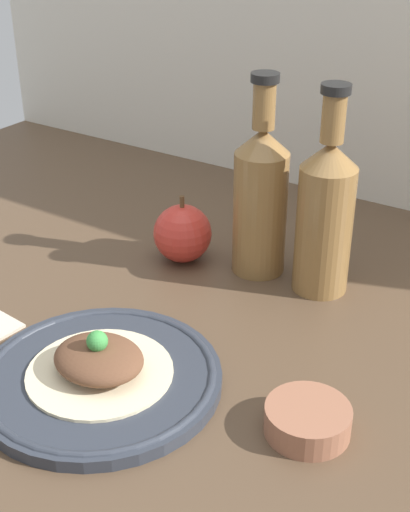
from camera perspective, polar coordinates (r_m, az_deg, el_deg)
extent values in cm
cube|color=brown|center=(90.47, 2.48, -8.51)|extent=(180.00, 110.00, 4.00)
cylinder|color=#2D333D|center=(84.18, -8.36, -9.70)|extent=(28.13, 28.13, 1.53)
torus|color=#2D333D|center=(83.85, -8.39, -9.41)|extent=(26.95, 26.95, 1.07)
cylinder|color=beige|center=(83.59, -8.41, -9.17)|extent=(16.91, 16.91, 0.40)
ellipsoid|color=brown|center=(82.46, -8.50, -8.13)|extent=(10.83, 9.21, 3.38)
sphere|color=green|center=(81.06, -8.62, -6.75)|extent=(2.45, 2.45, 2.45)
cylinder|color=olive|center=(102.70, 4.41, 3.43)|extent=(7.77, 7.77, 18.20)
cone|color=olive|center=(98.64, 4.64, 9.15)|extent=(7.77, 7.77, 3.49)
cylinder|color=olive|center=(97.14, 4.75, 11.90)|extent=(3.11, 3.11, 6.34)
cylinder|color=black|center=(96.14, 4.84, 14.05)|extent=(3.88, 3.88, 1.20)
cylinder|color=olive|center=(98.82, 9.48, 2.06)|extent=(7.77, 7.77, 18.20)
cone|color=olive|center=(94.59, 9.99, 7.96)|extent=(7.77, 7.77, 3.49)
cylinder|color=olive|center=(93.02, 10.25, 10.80)|extent=(3.11, 3.11, 6.34)
cylinder|color=black|center=(91.98, 10.45, 13.04)|extent=(3.88, 3.88, 1.20)
sphere|color=red|center=(107.11, -1.81, 1.82)|extent=(8.82, 8.82, 8.82)
cylinder|color=brown|center=(104.93, -1.85, 4.31)|extent=(0.71, 0.71, 1.98)
cylinder|color=#996047|center=(77.46, 8.21, -12.85)|extent=(9.19, 9.19, 3.14)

